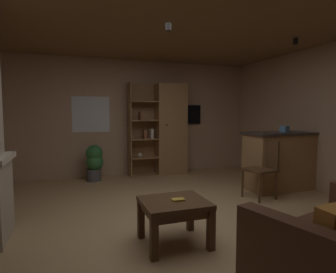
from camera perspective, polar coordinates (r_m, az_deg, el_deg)
The scene contains 14 objects.
floor at distance 3.60m, azimuth 2.22°, elevation -17.59°, with size 5.71×6.07×0.02m, color tan.
wall_back at distance 6.28m, azimuth -8.11°, elevation 3.81°, with size 5.83×0.06×2.52m, color tan.
ceiling at distance 3.53m, azimuth 2.36°, elevation 24.13°, with size 5.71×6.07×0.02m, color brown.
window_pane_back at distance 6.14m, azimuth -15.42°, elevation 4.37°, with size 0.77×0.01×0.75m, color white.
bookshelf_cabinet at distance 6.24m, azimuth -0.20°, elevation 1.42°, with size 1.28×0.41×2.01m.
kitchen_bar_counter at distance 5.47m, azimuth 22.60°, elevation -4.47°, with size 1.46×0.64×1.02m.
tissue_box at distance 5.39m, azimuth 22.64°, elevation 1.43°, with size 0.12×0.12×0.11m, color #598CBF.
coffee_table at distance 2.99m, azimuth 1.28°, elevation -14.55°, with size 0.67×0.58×0.46m.
table_book_0 at distance 2.95m, azimuth 2.08°, elevation -12.74°, with size 0.13×0.08×0.02m, color gold.
dining_chair at distance 4.75m, azimuth 18.83°, elevation -5.56°, with size 0.49×0.49×0.92m.
potted_floor_plant at distance 5.84m, azimuth -14.78°, elevation -4.93°, with size 0.34×0.36×0.73m.
wall_mounted_tv at distance 6.61m, azimuth 3.45°, elevation 4.49°, with size 0.79×0.06×0.45m.
track_light_spot_1 at distance 3.81m, azimuth 0.08°, elevation 21.40°, with size 0.07×0.07×0.09m, color black.
track_light_spot_2 at distance 4.90m, azimuth 24.55°, elevation 17.21°, with size 0.07×0.07×0.09m, color black.
Camera 1 is at (-1.23, -3.09, 1.36)m, focal length 29.92 mm.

